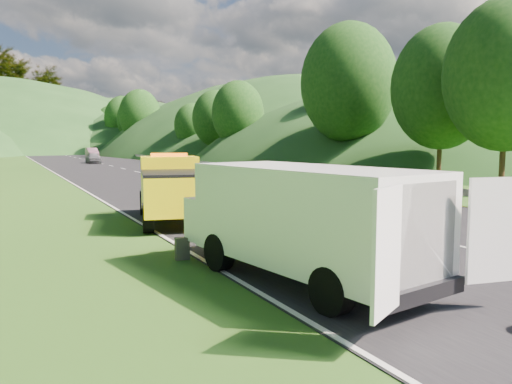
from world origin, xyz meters
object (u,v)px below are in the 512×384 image
child (264,249)px  suitcase (182,249)px  white_van (302,217)px  passing_suv (281,198)px  tow_truck (172,189)px  woman (210,254)px  worker (395,296)px

child → suitcase: (-2.39, -0.18, 0.28)m
suitcase → child: bearing=4.2°
white_van → passing_suv: 14.93m
tow_truck → child: bearing=-68.1°
woman → child: (1.56, -0.06, 0.00)m
woman → suitcase: woman is taller
tow_truck → worker: bearing=-70.9°
suitcase → worker: bearing=-60.5°
tow_truck → passing_suv: (7.18, 4.52, -1.20)m
tow_truck → woman: bearing=-84.6°
passing_suv → white_van: bearing=-114.4°
suitcase → passing_suv: passing_suv is taller
white_van → worker: 2.41m
woman → child: 1.57m
passing_suv → tow_truck: bearing=-143.6°
tow_truck → passing_suv: size_ratio=1.19×
passing_suv → child: bearing=-118.3°
woman → suitcase: size_ratio=2.83×
tow_truck → woman: 5.56m
white_van → passing_suv: bearing=52.8°
white_van → passing_suv: (7.11, 13.06, -1.36)m
tow_truck → child: (0.84, -5.43, -1.20)m
white_van → child: (0.78, 3.10, -1.36)m
tow_truck → child: size_ratio=6.33×
woman → worker: size_ratio=0.80×
white_van → suitcase: white_van is taller
white_van → woman: 3.53m
tow_truck → suitcase: tow_truck is taller
worker → woman: bearing=119.3°
tow_truck → worker: tow_truck is taller
worker → suitcase: (-2.63, 4.64, 0.28)m
worker → tow_truck: bearing=105.1°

